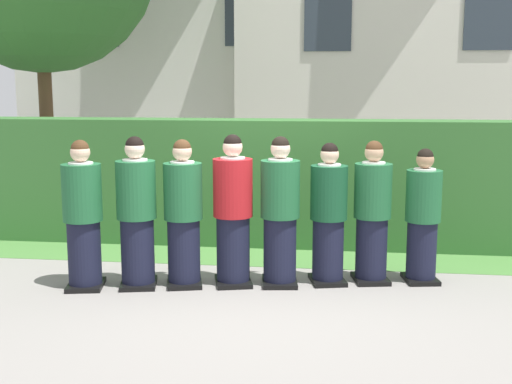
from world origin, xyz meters
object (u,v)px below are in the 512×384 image
Objects in this scene: student_front_row_0 at (83,218)px; student_front_row_7 at (423,219)px; student_front_row_6 at (372,215)px; student_front_row_4 at (280,215)px; student_front_row_5 at (329,217)px; student_front_row_2 at (183,217)px; student_front_row_1 at (137,216)px; student_in_red_blazer at (233,214)px.

student_front_row_7 is at bearing 10.68° from student_front_row_0.
student_front_row_6 is (3.15, 0.64, -0.01)m from student_front_row_0.
student_front_row_4 is at bearing -166.58° from student_front_row_6.
student_front_row_2 is at bearing -169.55° from student_front_row_5.
student_in_red_blazer is (1.04, 0.21, 0.01)m from student_front_row_1.
student_front_row_1 reaches higher than student_front_row_5.
student_front_row_0 reaches higher than student_front_row_5.
student_front_row_2 is at bearing -169.06° from student_front_row_6.
student_in_red_blazer is 1.05× the size of student_front_row_6.
student_front_row_6 is at bearing 13.42° from student_front_row_4.
student_front_row_1 is at bearing -168.23° from student_front_row_2.
student_front_row_4 reaches higher than student_front_row_5.
student_front_row_6 is (1.02, 0.24, -0.03)m from student_front_row_4.
student_front_row_0 is 1.00× the size of student_front_row_2.
student_front_row_4 is at bearing 8.52° from student_front_row_2.
student_in_red_blazer is 1.11× the size of student_front_row_7.
student_front_row_2 reaches higher than student_front_row_5.
student_front_row_1 is 1.06m from student_in_red_blazer.
student_front_row_1 is 1.10× the size of student_front_row_7.
student_front_row_1 is at bearing -170.43° from student_front_row_4.
student_in_red_blazer is 0.52m from student_front_row_4.
student_in_red_blazer reaches higher than student_front_row_5.
student_front_row_0 is 0.97× the size of student_in_red_blazer.
student_front_row_1 is 1.00× the size of student_front_row_4.
student_front_row_4 is 1.05× the size of student_front_row_5.
student_front_row_1 is 1.04× the size of student_front_row_6.
student_front_row_2 is 1.62m from student_front_row_5.
student_front_row_5 is (0.53, 0.13, -0.04)m from student_front_row_4.
student_in_red_blazer is (1.60, 0.34, 0.02)m from student_front_row_0.
student_front_row_7 is at bearing 10.01° from student_front_row_2.
student_front_row_0 is 0.98× the size of student_front_row_4.
student_in_red_blazer is 1.06× the size of student_front_row_5.
student_front_row_6 is (2.58, 0.51, -0.03)m from student_front_row_1.
student_front_row_4 is at bearing -169.00° from student_front_row_7.
student_in_red_blazer is (0.54, 0.11, 0.02)m from student_front_row_2.
student_front_row_5 is 1.07m from student_front_row_7.
student_front_row_5 is (1.05, 0.19, -0.05)m from student_in_red_blazer.
student_front_row_6 is (1.54, 0.30, -0.04)m from student_in_red_blazer.
student_front_row_0 is 2.16m from student_front_row_4.
student_in_red_blazer reaches higher than student_front_row_6.
student_front_row_0 is at bearing -168.07° from student_in_red_blazer.
student_front_row_4 reaches higher than student_front_row_6.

